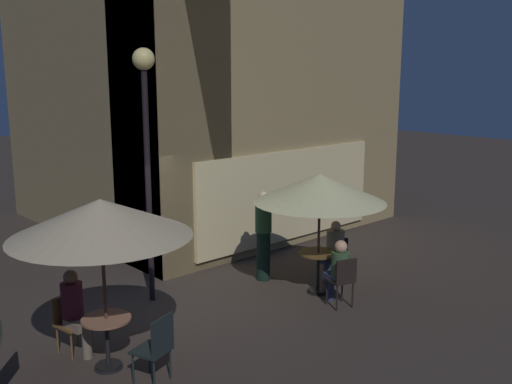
% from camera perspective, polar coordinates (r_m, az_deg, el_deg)
% --- Properties ---
extents(ground_plane, '(60.00, 60.00, 0.00)m').
position_cam_1_polar(ground_plane, '(10.71, -10.11, -11.07)').
color(ground_plane, '#382F29').
extents(cafe_building, '(7.84, 7.80, 8.70)m').
position_cam_1_polar(cafe_building, '(14.57, -6.58, 12.53)').
color(cafe_building, '#957F53').
rests_on(cafe_building, ground).
extents(street_lamp_near_corner, '(0.38, 0.38, 4.48)m').
position_cam_1_polar(street_lamp_near_corner, '(10.34, -10.63, 7.13)').
color(street_lamp_near_corner, black).
rests_on(street_lamp_near_corner, ground).
extents(cafe_table_0, '(0.69, 0.69, 0.75)m').
position_cam_1_polar(cafe_table_0, '(8.67, -14.22, -13.07)').
color(cafe_table_0, black).
rests_on(cafe_table_0, ground).
extents(cafe_table_1, '(0.75, 0.75, 0.79)m').
position_cam_1_polar(cafe_table_1, '(11.14, 6.03, -6.84)').
color(cafe_table_1, black).
rests_on(cafe_table_1, ground).
extents(patio_umbrella_0, '(2.46, 2.46, 2.44)m').
position_cam_1_polar(patio_umbrella_0, '(8.13, -14.79, -2.49)').
color(patio_umbrella_0, black).
rests_on(patio_umbrella_0, ground).
extents(patio_umbrella_1, '(2.43, 2.43, 2.27)m').
position_cam_1_polar(patio_umbrella_1, '(10.78, 6.19, 0.35)').
color(patio_umbrella_1, black).
rests_on(patio_umbrella_1, ground).
extents(cafe_chair_0, '(0.56, 0.56, 0.96)m').
position_cam_1_polar(cafe_chair_0, '(8.14, -9.56, -14.30)').
color(cafe_chair_0, black).
rests_on(cafe_chair_0, ground).
extents(cafe_chair_1, '(0.50, 0.50, 0.84)m').
position_cam_1_polar(cafe_chair_1, '(9.33, -17.57, -11.57)').
color(cafe_chair_1, brown).
rests_on(cafe_chair_1, ground).
extents(cafe_chair_2, '(0.51, 0.51, 0.91)m').
position_cam_1_polar(cafe_chair_2, '(10.51, 8.40, -8.18)').
color(cafe_chair_2, black).
rests_on(cafe_chair_2, ground).
extents(cafe_chair_3, '(0.46, 0.46, 0.87)m').
position_cam_1_polar(cafe_chair_3, '(11.86, 7.81, -6.00)').
color(cafe_chair_3, black).
rests_on(cafe_chair_3, ground).
extents(patron_seated_0, '(0.37, 0.52, 1.28)m').
position_cam_1_polar(patron_seated_0, '(9.14, -17.13, -10.62)').
color(patron_seated_0, '#756552').
rests_on(patron_seated_0, ground).
extents(patron_seated_1, '(0.42, 0.52, 1.21)m').
position_cam_1_polar(patron_seated_1, '(10.58, 7.98, -7.29)').
color(patron_seated_1, '#253150').
rests_on(patron_seated_1, ground).
extents(patron_seated_2, '(0.54, 0.43, 1.23)m').
position_cam_1_polar(patron_seated_2, '(11.69, 7.56, -5.38)').
color(patron_seated_2, '#243147').
rests_on(patron_seated_2, ground).
extents(patron_standing_3, '(0.32, 0.32, 1.81)m').
position_cam_1_polar(patron_standing_3, '(11.65, 0.72, -4.21)').
color(patron_standing_3, black).
rests_on(patron_standing_3, ground).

